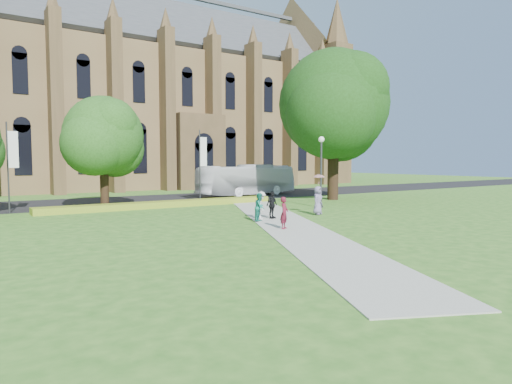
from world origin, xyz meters
TOP-DOWN VIEW (x-y plane):
  - ground at (0.00, 0.00)m, footprint 160.00×160.00m
  - road at (0.00, 20.00)m, footprint 160.00×10.00m
  - footpath at (0.00, 1.00)m, footprint 15.58×28.54m
  - flower_hedge at (-2.00, 13.20)m, footprint 18.00×1.40m
  - cathedral at (10.00, 39.73)m, footprint 52.60×18.25m
  - streetlamp at (7.50, 6.50)m, footprint 0.44×0.44m
  - large_tree at (13.00, 11.00)m, footprint 9.60×9.60m
  - street_tree_1 at (-6.00, 14.50)m, footprint 5.60×5.60m
  - banner_pole_0 at (2.11, 15.20)m, footprint 0.70×0.10m
  - banner_pole_1 at (-11.89, 15.20)m, footprint 0.70×0.10m
  - tour_coach at (9.09, 18.92)m, footprint 11.22×4.17m
  - pedestrian_0 at (-1.29, -0.46)m, footprint 0.70×0.66m
  - pedestrian_1 at (-0.69, 2.58)m, footprint 0.99×0.95m
  - pedestrian_2 at (-0.05, 3.36)m, footprint 1.03×1.21m
  - pedestrian_3 at (0.60, 3.18)m, footprint 1.02×0.66m
  - pedestrian_4 at (4.27, 3.24)m, footprint 1.04×0.89m
  - parasol at (4.45, 3.34)m, footprint 0.83×0.83m

SIDE VIEW (x-z plane):
  - ground at x=0.00m, z-range 0.00..0.00m
  - road at x=0.00m, z-range 0.00..0.02m
  - footpath at x=0.00m, z-range 0.00..0.04m
  - flower_hedge at x=-2.00m, z-range 0.00..0.45m
  - pedestrian_1 at x=-0.69m, z-range 0.04..1.65m
  - pedestrian_0 at x=-1.29m, z-range 0.04..1.65m
  - pedestrian_3 at x=0.60m, z-range 0.04..1.66m
  - pedestrian_2 at x=-0.05m, z-range 0.04..1.66m
  - pedestrian_4 at x=4.27m, z-range 0.04..1.84m
  - tour_coach at x=9.09m, z-range 0.02..3.07m
  - parasol at x=4.45m, z-range 1.84..2.50m
  - streetlamp at x=7.50m, z-range 0.68..5.92m
  - banner_pole_0 at x=2.11m, z-range 0.39..6.39m
  - banner_pole_1 at x=-11.89m, z-range 0.39..6.39m
  - street_tree_1 at x=-6.00m, z-range 1.20..9.25m
  - large_tree at x=13.00m, z-range 1.77..14.97m
  - cathedral at x=10.00m, z-range -1.02..26.98m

